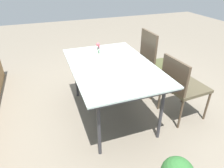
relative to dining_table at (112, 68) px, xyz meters
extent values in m
plane|color=#756B5B|center=(0.02, -0.03, -0.70)|extent=(12.00, 12.00, 0.00)
cube|color=#B2C6C1|center=(0.00, 0.00, 0.03)|extent=(1.48, 0.98, 0.02)
cube|color=#333338|center=(0.00, 0.00, 0.01)|extent=(1.45, 0.96, 0.02)
cylinder|color=#333338|center=(-0.61, -0.36, -0.34)|extent=(0.04, 0.04, 0.72)
cylinder|color=#333338|center=(0.61, -0.36, -0.34)|extent=(0.04, 0.04, 0.72)
cylinder|color=#333338|center=(-0.61, 0.36, -0.34)|extent=(0.04, 0.04, 0.72)
cylinder|color=#333338|center=(0.61, 0.36, -0.34)|extent=(0.04, 0.04, 0.72)
cube|color=#464929|center=(0.33, -0.89, -0.26)|extent=(0.44, 0.44, 0.04)
cube|color=#4C3D2D|center=(0.33, -0.68, 0.03)|extent=(0.42, 0.03, 0.55)
cylinder|color=#4C3D2D|center=(0.53, -1.09, -0.48)|extent=(0.03, 0.03, 0.43)
cylinder|color=#4C3D2D|center=(0.13, -1.09, -0.48)|extent=(0.03, 0.03, 0.43)
cylinder|color=#4C3D2D|center=(0.53, -0.69, -0.48)|extent=(0.03, 0.03, 0.43)
cylinder|color=#4C3D2D|center=(0.13, -0.69, -0.48)|extent=(0.03, 0.03, 0.43)
cube|color=#4C4431|center=(-0.33, -0.89, -0.26)|extent=(0.50, 0.50, 0.04)
cube|color=#4C3D2D|center=(-0.35, -0.67, -0.05)|extent=(0.45, 0.06, 0.40)
cylinder|color=#4C3D2D|center=(-0.10, -1.09, -0.48)|extent=(0.03, 0.03, 0.43)
cylinder|color=#4C3D2D|center=(-0.53, -1.12, -0.48)|extent=(0.03, 0.03, 0.43)
cylinder|color=#4C3D2D|center=(-0.13, -0.66, -0.48)|extent=(0.03, 0.03, 0.43)
cylinder|color=#4C3D2D|center=(-0.56, -0.69, -0.48)|extent=(0.03, 0.03, 0.43)
cylinder|color=silver|center=(0.05, 0.14, 0.12)|extent=(0.08, 0.08, 0.14)
cylinder|color=#2D662D|center=(0.05, 0.15, 0.23)|extent=(0.01, 0.01, 0.16)
sphere|color=#DB4C56|center=(0.05, 0.15, 0.30)|extent=(0.04, 0.04, 0.04)
cylinder|color=#2D662D|center=(0.07, 0.14, 0.20)|extent=(0.01, 0.01, 0.10)
sphere|color=white|center=(0.07, 0.14, 0.25)|extent=(0.04, 0.04, 0.04)
cylinder|color=#2D662D|center=(0.05, 0.14, 0.21)|extent=(0.01, 0.01, 0.13)
sphere|color=pink|center=(0.05, 0.14, 0.27)|extent=(0.03, 0.03, 0.03)
camera|label=1|loc=(-2.06, 0.75, 1.05)|focal=31.74mm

